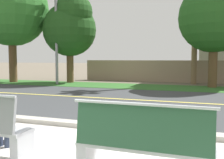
% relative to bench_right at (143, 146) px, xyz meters
% --- Properties ---
extents(ground_plane, '(140.00, 140.00, 0.00)m').
position_rel_bench_right_xyz_m(ground_plane, '(-1.32, 7.75, -0.45)').
color(ground_plane, '#665B4C').
extents(curb_edge, '(44.00, 0.30, 0.11)m').
position_rel_bench_right_xyz_m(curb_edge, '(-1.32, 2.10, -0.40)').
color(curb_edge, '#ADA89E').
rests_on(curb_edge, ground_plane).
extents(street_asphalt, '(52.00, 8.00, 0.01)m').
position_rel_bench_right_xyz_m(street_asphalt, '(-1.32, 6.25, -0.45)').
color(street_asphalt, '#383A3D').
rests_on(street_asphalt, ground_plane).
extents(road_centre_line, '(48.00, 0.14, 0.01)m').
position_rel_bench_right_xyz_m(road_centre_line, '(-1.32, 6.25, -0.44)').
color(road_centre_line, '#E0CC4C').
rests_on(road_centre_line, ground_plane).
extents(far_verge_grass, '(48.00, 2.80, 0.02)m').
position_rel_bench_right_xyz_m(far_verge_grass, '(-1.32, 10.83, -0.44)').
color(far_verge_grass, '#2D6026').
rests_on(far_verge_grass, ground_plane).
extents(bench_right, '(1.71, 0.48, 1.01)m').
position_rel_bench_right_xyz_m(bench_right, '(0.00, 0.00, 0.00)').
color(bench_right, silver).
rests_on(bench_right, ground_plane).
extents(streetlamp, '(0.24, 2.10, 7.20)m').
position_rel_bench_right_xyz_m(streetlamp, '(-7.58, 10.63, 3.66)').
color(streetlamp, gray).
rests_on(streetlamp, ground_plane).
extents(shade_tree_far_left, '(4.62, 4.62, 7.62)m').
position_rel_bench_right_xyz_m(shade_tree_far_left, '(-10.86, 10.66, 4.50)').
color(shade_tree_far_left, brown).
rests_on(shade_tree_far_left, ground_plane).
extents(shade_tree_left, '(3.32, 3.32, 5.47)m').
position_rel_bench_right_xyz_m(shade_tree_left, '(-7.30, 11.65, 3.10)').
color(shade_tree_left, brown).
rests_on(shade_tree_left, ground_plane).
extents(shade_tree_centre, '(3.65, 3.65, 6.02)m').
position_rel_bench_right_xyz_m(shade_tree_centre, '(1.11, 11.65, 3.46)').
color(shade_tree_centre, brown).
rests_on(shade_tree_centre, ground_plane).
extents(garden_wall, '(13.00, 0.36, 1.40)m').
position_rel_bench_right_xyz_m(garden_wall, '(-0.80, 14.17, 0.25)').
color(garden_wall, gray).
rests_on(garden_wall, ground_plane).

